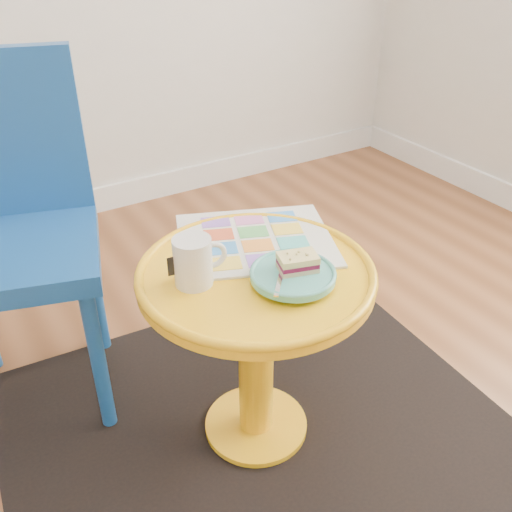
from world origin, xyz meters
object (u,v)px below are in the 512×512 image
chair (11,219)px  mug (194,260)px  side_table (256,321)px  plate (293,275)px  newspaper (255,240)px

chair → mug: size_ratio=7.79×
side_table → chair: (-0.43, 0.50, 0.17)m
mug → plate: bearing=-23.6°
plate → side_table: bearing=117.8°
newspaper → plate: (-0.03, -0.20, 0.02)m
chair → mug: bearing=-42.2°
side_table → mug: size_ratio=4.51×
newspaper → mug: (-0.21, -0.09, 0.06)m
side_table → newspaper: (0.07, 0.12, 0.15)m
plate → newspaper: bearing=82.8°
side_table → newspaper: bearing=59.3°
side_table → newspaper: 0.20m
side_table → chair: bearing=130.5°
side_table → mug: bearing=168.0°
newspaper → mug: bearing=-135.6°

